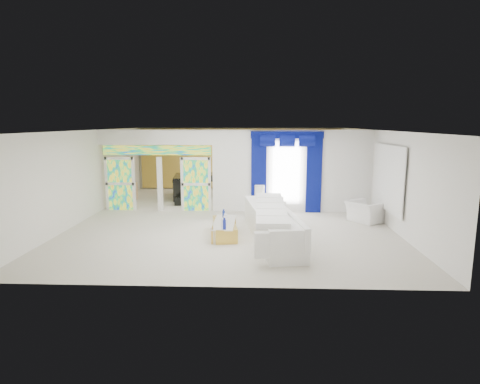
{
  "coord_description": "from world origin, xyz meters",
  "views": [
    {
      "loc": [
        0.79,
        -13.51,
        3.26
      ],
      "look_at": [
        0.3,
        -1.2,
        1.1
      ],
      "focal_mm": 29.79,
      "sensor_mm": 36.0,
      "label": 1
    }
  ],
  "objects_px": {
    "console_table": "(268,207)",
    "armchair": "(365,212)",
    "coffee_table": "(224,229)",
    "grand_piano": "(192,186)",
    "white_sofa": "(271,224)"
  },
  "relations": [
    {
      "from": "white_sofa",
      "to": "coffee_table",
      "type": "xyz_separation_m",
      "value": [
        -1.35,
        0.3,
        -0.22
      ]
    },
    {
      "from": "white_sofa",
      "to": "armchair",
      "type": "bearing_deg",
      "value": 24.64
    },
    {
      "from": "armchair",
      "to": "console_table",
      "type": "bearing_deg",
      "value": 34.12
    },
    {
      "from": "white_sofa",
      "to": "armchair",
      "type": "relative_size",
      "value": 4.2
    },
    {
      "from": "coffee_table",
      "to": "armchair",
      "type": "bearing_deg",
      "value": 21.77
    },
    {
      "from": "console_table",
      "to": "armchair",
      "type": "bearing_deg",
      "value": -21.23
    },
    {
      "from": "coffee_table",
      "to": "console_table",
      "type": "xyz_separation_m",
      "value": [
        1.35,
        3.06,
        0.02
      ]
    },
    {
      "from": "coffee_table",
      "to": "grand_piano",
      "type": "height_order",
      "value": "grand_piano"
    },
    {
      "from": "console_table",
      "to": "armchair",
      "type": "distance_m",
      "value": 3.43
    },
    {
      "from": "white_sofa",
      "to": "grand_piano",
      "type": "relative_size",
      "value": 2.28
    },
    {
      "from": "white_sofa",
      "to": "armchair",
      "type": "xyz_separation_m",
      "value": [
        3.19,
        2.11,
        -0.08
      ]
    },
    {
      "from": "white_sofa",
      "to": "coffee_table",
      "type": "distance_m",
      "value": 1.4
    },
    {
      "from": "console_table",
      "to": "armchair",
      "type": "height_order",
      "value": "armchair"
    },
    {
      "from": "coffee_table",
      "to": "white_sofa",
      "type": "bearing_deg",
      "value": -12.53
    },
    {
      "from": "white_sofa",
      "to": "console_table",
      "type": "relative_size",
      "value": 3.4
    }
  ]
}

